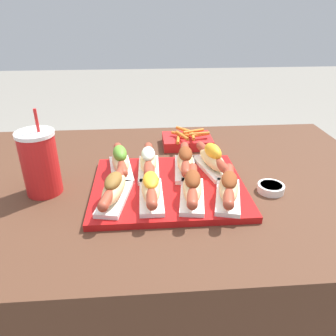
{
  "coord_description": "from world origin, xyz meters",
  "views": [
    {
      "loc": [
        -0.02,
        -0.86,
        1.21
      ],
      "look_at": [
        0.04,
        -0.05,
        0.8
      ],
      "focal_mm": 35.0,
      "sensor_mm": 36.0,
      "label": 1
    }
  ],
  "objects_px": {
    "drink_cup": "(40,163)",
    "sauce_bowl": "(271,188)",
    "hot_dog_2": "(192,187)",
    "hot_dog_6": "(185,160)",
    "hot_dog_0": "(114,188)",
    "hot_dog_7": "(212,159)",
    "serving_tray": "(169,187)",
    "hot_dog_1": "(151,187)",
    "hot_dog_5": "(148,161)",
    "fries_basket": "(187,141)",
    "hot_dog_3": "(229,187)",
    "hot_dog_4": "(120,161)"
  },
  "relations": [
    {
      "from": "hot_dog_0",
      "to": "hot_dog_2",
      "type": "bearing_deg",
      "value": -1.9
    },
    {
      "from": "hot_dog_0",
      "to": "hot_dog_5",
      "type": "relative_size",
      "value": 0.98
    },
    {
      "from": "hot_dog_3",
      "to": "drink_cup",
      "type": "relative_size",
      "value": 0.88
    },
    {
      "from": "sauce_bowl",
      "to": "hot_dog_5",
      "type": "bearing_deg",
      "value": 161.23
    },
    {
      "from": "hot_dog_2",
      "to": "hot_dog_6",
      "type": "relative_size",
      "value": 0.99
    },
    {
      "from": "hot_dog_7",
      "to": "hot_dog_4",
      "type": "bearing_deg",
      "value": 178.19
    },
    {
      "from": "hot_dog_7",
      "to": "drink_cup",
      "type": "distance_m",
      "value": 0.49
    },
    {
      "from": "hot_dog_1",
      "to": "drink_cup",
      "type": "distance_m",
      "value": 0.31
    },
    {
      "from": "hot_dog_3",
      "to": "drink_cup",
      "type": "height_order",
      "value": "drink_cup"
    },
    {
      "from": "drink_cup",
      "to": "sauce_bowl",
      "type": "bearing_deg",
      "value": -4.29
    },
    {
      "from": "hot_dog_0",
      "to": "sauce_bowl",
      "type": "distance_m",
      "value": 0.43
    },
    {
      "from": "hot_dog_2",
      "to": "sauce_bowl",
      "type": "distance_m",
      "value": 0.24
    },
    {
      "from": "serving_tray",
      "to": "hot_dog_1",
      "type": "bearing_deg",
      "value": -125.11
    },
    {
      "from": "serving_tray",
      "to": "sauce_bowl",
      "type": "bearing_deg",
      "value": -6.52
    },
    {
      "from": "hot_dog_6",
      "to": "drink_cup",
      "type": "xyz_separation_m",
      "value": [
        -0.4,
        -0.06,
        0.04
      ]
    },
    {
      "from": "serving_tray",
      "to": "hot_dog_2",
      "type": "height_order",
      "value": "hot_dog_2"
    },
    {
      "from": "hot_dog_2",
      "to": "fries_basket",
      "type": "height_order",
      "value": "hot_dog_2"
    },
    {
      "from": "serving_tray",
      "to": "drink_cup",
      "type": "bearing_deg",
      "value": 177.56
    },
    {
      "from": "hot_dog_2",
      "to": "hot_dog_0",
      "type": "bearing_deg",
      "value": 178.1
    },
    {
      "from": "hot_dog_7",
      "to": "hot_dog_5",
      "type": "bearing_deg",
      "value": 179.23
    },
    {
      "from": "sauce_bowl",
      "to": "drink_cup",
      "type": "distance_m",
      "value": 0.63
    },
    {
      "from": "hot_dog_1",
      "to": "hot_dog_3",
      "type": "distance_m",
      "value": 0.2
    },
    {
      "from": "hot_dog_7",
      "to": "hot_dog_1",
      "type": "bearing_deg",
      "value": -141.28
    },
    {
      "from": "hot_dog_1",
      "to": "hot_dog_7",
      "type": "bearing_deg",
      "value": 38.72
    },
    {
      "from": "drink_cup",
      "to": "hot_dog_7",
      "type": "bearing_deg",
      "value": 7.66
    },
    {
      "from": "hot_dog_6",
      "to": "hot_dog_7",
      "type": "relative_size",
      "value": 1.02
    },
    {
      "from": "serving_tray",
      "to": "fries_basket",
      "type": "distance_m",
      "value": 0.32
    },
    {
      "from": "sauce_bowl",
      "to": "hot_dog_2",
      "type": "bearing_deg",
      "value": -168.65
    },
    {
      "from": "sauce_bowl",
      "to": "drink_cup",
      "type": "bearing_deg",
      "value": 175.71
    },
    {
      "from": "hot_dog_0",
      "to": "hot_dog_4",
      "type": "height_order",
      "value": "hot_dog_4"
    },
    {
      "from": "hot_dog_4",
      "to": "sauce_bowl",
      "type": "distance_m",
      "value": 0.44
    },
    {
      "from": "serving_tray",
      "to": "hot_dog_1",
      "type": "xyz_separation_m",
      "value": [
        -0.05,
        -0.07,
        0.04
      ]
    },
    {
      "from": "hot_dog_0",
      "to": "hot_dog_1",
      "type": "distance_m",
      "value": 0.09
    },
    {
      "from": "hot_dog_2",
      "to": "hot_dog_6",
      "type": "xyz_separation_m",
      "value": [
        0.0,
        0.15,
        -0.0
      ]
    },
    {
      "from": "hot_dog_7",
      "to": "drink_cup",
      "type": "bearing_deg",
      "value": -172.34
    },
    {
      "from": "hot_dog_5",
      "to": "drink_cup",
      "type": "bearing_deg",
      "value": -166.92
    },
    {
      "from": "hot_dog_0",
      "to": "drink_cup",
      "type": "relative_size",
      "value": 0.89
    },
    {
      "from": "sauce_bowl",
      "to": "serving_tray",
      "type": "bearing_deg",
      "value": 173.48
    },
    {
      "from": "hot_dog_6",
      "to": "hot_dog_1",
      "type": "bearing_deg",
      "value": -125.59
    },
    {
      "from": "hot_dog_7",
      "to": "serving_tray",
      "type": "bearing_deg",
      "value": -150.13
    },
    {
      "from": "sauce_bowl",
      "to": "fries_basket",
      "type": "height_order",
      "value": "fries_basket"
    },
    {
      "from": "hot_dog_2",
      "to": "serving_tray",
      "type": "bearing_deg",
      "value": 125.04
    },
    {
      "from": "sauce_bowl",
      "to": "hot_dog_7",
      "type": "bearing_deg",
      "value": 142.34
    },
    {
      "from": "hot_dog_7",
      "to": "drink_cup",
      "type": "relative_size",
      "value": 0.88
    },
    {
      "from": "drink_cup",
      "to": "hot_dog_0",
      "type": "bearing_deg",
      "value": -23.41
    },
    {
      "from": "hot_dog_7",
      "to": "hot_dog_6",
      "type": "bearing_deg",
      "value": -178.18
    },
    {
      "from": "serving_tray",
      "to": "hot_dog_6",
      "type": "xyz_separation_m",
      "value": [
        0.06,
        0.08,
        0.04
      ]
    },
    {
      "from": "hot_dog_2",
      "to": "hot_dog_3",
      "type": "height_order",
      "value": "hot_dog_2"
    },
    {
      "from": "hot_dog_2",
      "to": "hot_dog_7",
      "type": "bearing_deg",
      "value": 62.1
    },
    {
      "from": "hot_dog_0",
      "to": "hot_dog_6",
      "type": "distance_m",
      "value": 0.25
    }
  ]
}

